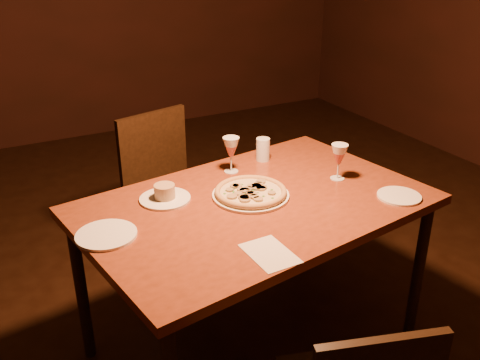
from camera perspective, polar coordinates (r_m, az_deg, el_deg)
name	(u,v)px	position (r m, az deg, el deg)	size (l,w,h in m)	color
dining_table	(255,215)	(2.24, 1.62, -3.79)	(1.53, 1.10, 0.75)	brown
chair_far	(169,185)	(2.97, -7.63, -0.53)	(0.52, 0.52, 0.89)	black
pizza_plate	(251,192)	(2.24, 1.15, -1.33)	(0.32, 0.32, 0.04)	white
ramekin_saucer	(165,195)	(2.23, -8.02, -1.60)	(0.21, 0.21, 0.07)	white
wine_glass_far	(231,155)	(2.45, -0.95, 2.70)	(0.08, 0.08, 0.17)	#B34D4A
wine_glass_right	(339,162)	(2.42, 10.48, 1.91)	(0.07, 0.07, 0.16)	#B34D4A
water_tumbler	(263,149)	(2.59, 2.46, 3.28)	(0.07, 0.07, 0.11)	silver
side_plate_left	(106,235)	(2.02, -14.07, -5.69)	(0.22, 0.22, 0.01)	white
side_plate_near	(399,196)	(2.34, 16.62, -1.66)	(0.18, 0.18, 0.01)	white
menu_card	(270,253)	(1.87, 3.20, -7.83)	(0.14, 0.21, 0.00)	beige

